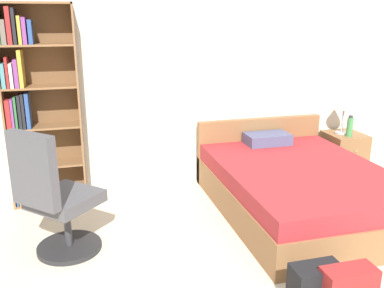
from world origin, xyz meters
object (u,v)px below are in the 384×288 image
(bookshelf, at_px, (32,105))
(water_bottle, at_px, (350,127))
(nightstand, at_px, (343,153))
(bed, at_px, (297,186))
(table_lamp, at_px, (344,104))
(office_chair, at_px, (55,200))

(bookshelf, bearing_deg, water_bottle, -3.36)
(bookshelf, xyz_separation_m, nightstand, (3.57, -0.09, -0.79))
(bed, height_order, table_lamp, table_lamp)
(bookshelf, height_order, nightstand, bookshelf)
(bookshelf, distance_m, table_lamp, 3.53)
(office_chair, relative_size, table_lamp, 2.24)
(nightstand, height_order, water_bottle, water_bottle)
(bookshelf, relative_size, table_lamp, 4.17)
(nightstand, bearing_deg, water_bottle, -106.02)
(office_chair, relative_size, nightstand, 2.12)
(nightstand, bearing_deg, table_lamp, 162.98)
(nightstand, distance_m, table_lamp, 0.63)
(bookshelf, xyz_separation_m, office_chair, (0.21, -1.17, -0.56))
(bed, height_order, office_chair, office_chair)
(bed, relative_size, water_bottle, 8.25)
(water_bottle, bearing_deg, table_lamp, 96.68)
(nightstand, bearing_deg, office_chair, -162.28)
(table_lamp, distance_m, water_bottle, 0.28)
(bed, distance_m, nightstand, 1.34)
(bed, height_order, nightstand, bed)
(nightstand, relative_size, water_bottle, 2.02)
(office_chair, bearing_deg, table_lamp, 18.19)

